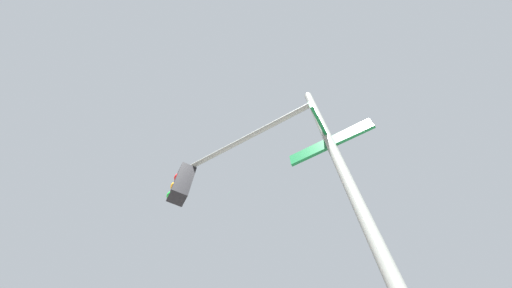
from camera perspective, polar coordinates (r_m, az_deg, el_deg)
name	(u,v)px	position (r m, az deg, el deg)	size (l,w,h in m)	color
traffic_signal_near	(249,180)	(3.84, -1.37, -7.46)	(2.91, 1.95, 5.70)	slate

